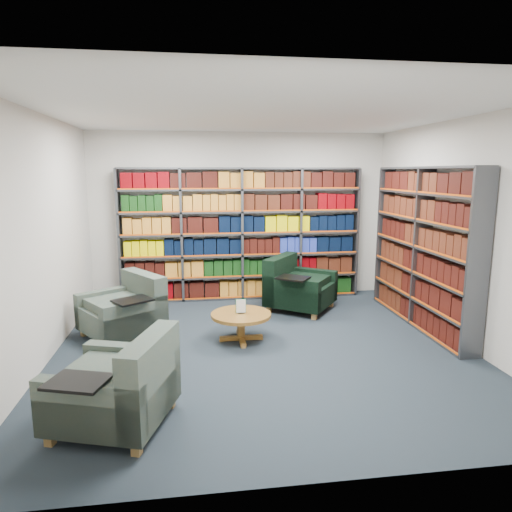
{
  "coord_description": "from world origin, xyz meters",
  "views": [
    {
      "loc": [
        -0.83,
        -5.25,
        2.14
      ],
      "look_at": [
        0.0,
        0.6,
        1.05
      ],
      "focal_mm": 32.0,
      "sensor_mm": 36.0,
      "label": 1
    }
  ],
  "objects": [
    {
      "name": "room_shell",
      "position": [
        0.0,
        0.0,
        1.4
      ],
      "size": [
        5.02,
        5.02,
        2.82
      ],
      "color": "black",
      "rests_on": "ground"
    },
    {
      "name": "bookshelf_back",
      "position": [
        0.0,
        2.34,
        1.1
      ],
      "size": [
        4.0,
        0.28,
        2.2
      ],
      "color": "#47494F",
      "rests_on": "ground"
    },
    {
      "name": "bookshelf_right",
      "position": [
        2.34,
        0.6,
        1.1
      ],
      "size": [
        0.28,
        2.5,
        2.2
      ],
      "color": "#47494F",
      "rests_on": "ground"
    },
    {
      "name": "chair_teal_left",
      "position": [
        -1.7,
        0.72,
        0.33
      ],
      "size": [
        1.24,
        1.25,
        0.81
      ],
      "color": "#0A2633",
      "rests_on": "ground"
    },
    {
      "name": "chair_green_right",
      "position": [
        0.77,
        1.58,
        0.33
      ],
      "size": [
        1.27,
        1.28,
        0.83
      ],
      "color": "black",
      "rests_on": "ground"
    },
    {
      "name": "chair_teal_front",
      "position": [
        -1.45,
        -1.55,
        0.33
      ],
      "size": [
        1.12,
        1.18,
        0.81
      ],
      "color": "#0A2633",
      "rests_on": "ground"
    },
    {
      "name": "coffee_table",
      "position": [
        -0.24,
        0.31,
        0.29
      ],
      "size": [
        0.77,
        0.77,
        0.54
      ],
      "color": "#945A26",
      "rests_on": "ground"
    }
  ]
}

